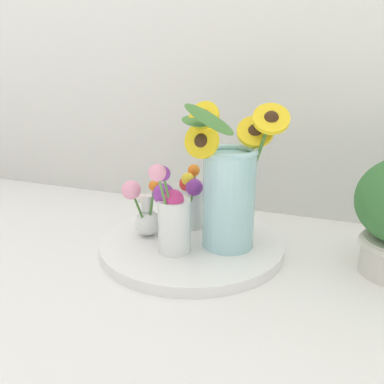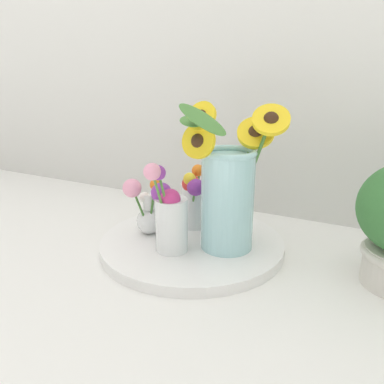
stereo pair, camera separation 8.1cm
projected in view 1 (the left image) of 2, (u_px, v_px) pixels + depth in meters
The scene contains 6 objects.
ground_plane at pixel (166, 260), 0.79m from camera, with size 6.00×6.00×0.00m, color white.
serving_tray at pixel (192, 243), 0.85m from camera, with size 0.41×0.41×0.02m.
mason_jar_sunflowers at pixel (229, 189), 0.77m from camera, with size 0.22×0.20×0.31m.
vase_small_center at pixel (172, 215), 0.76m from camera, with size 0.08×0.10×0.20m.
vase_bulb_right at pixel (145, 212), 0.84m from camera, with size 0.07×0.09×0.14m.
vase_small_back at pixel (191, 198), 0.88m from camera, with size 0.07×0.09×0.15m.
Camera 1 is at (0.30, -0.65, 0.38)m, focal length 35.00 mm.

